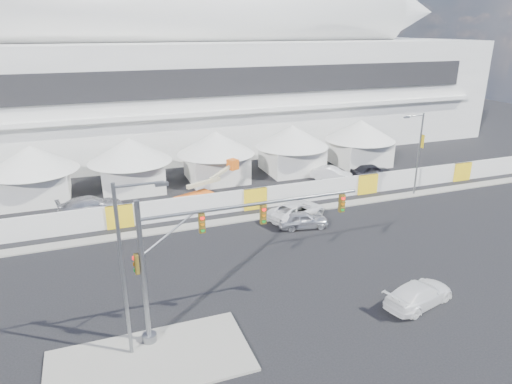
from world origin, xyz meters
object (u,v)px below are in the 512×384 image
object	(u,v)px
lot_car_a	(332,174)
lot_car_b	(372,171)
pickup_near	(419,294)
traffic_mast	(193,257)
sedan_silver	(303,220)
pickup_curb	(296,211)
boom_lift	(201,195)
lot_car_c	(91,206)
streetlight_curb	(418,149)
streetlight_median	(127,260)

from	to	relation	value
lot_car_a	lot_car_b	xyz separation A→B (m)	(4.50, -0.91, 0.08)
pickup_near	traffic_mast	size ratio (longest dim) A/B	0.40
sedan_silver	traffic_mast	size ratio (longest dim) A/B	0.34
pickup_curb	lot_car_a	bearing A→B (deg)	-67.21
traffic_mast	boom_lift	xyz separation A→B (m)	(4.86, 18.64, -3.71)
sedan_silver	lot_car_b	bearing A→B (deg)	-44.73
boom_lift	lot_car_c	bearing A→B (deg)	150.36
streetlight_curb	lot_car_b	bearing A→B (deg)	98.13
pickup_near	streetlight_curb	world-z (taller)	streetlight_curb
pickup_near	lot_car_a	xyz separation A→B (m)	(6.75, 22.77, 0.02)
sedan_silver	streetlight_median	bearing A→B (deg)	136.66
traffic_mast	streetlight_curb	distance (m)	28.92
sedan_silver	lot_car_a	bearing A→B (deg)	-30.00
traffic_mast	boom_lift	size ratio (longest dim) A/B	1.69
traffic_mast	streetlight_median	bearing A→B (deg)	-169.38
lot_car_b	lot_car_c	world-z (taller)	lot_car_b
pickup_near	lot_car_c	distance (m)	28.39
pickup_near	boom_lift	size ratio (longest dim) A/B	0.67
sedan_silver	streetlight_median	xyz separation A→B (m)	(-14.84, -11.22, 4.70)
sedan_silver	lot_car_a	size ratio (longest dim) A/B	0.94
sedan_silver	lot_car_c	distance (m)	18.92
lot_car_c	streetlight_median	bearing A→B (deg)	175.12
pickup_near	streetlight_median	bearing A→B (deg)	70.12
pickup_near	lot_car_c	world-z (taller)	lot_car_c
pickup_curb	streetlight_curb	bearing A→B (deg)	-106.50
streetlight_median	streetlight_curb	world-z (taller)	streetlight_median
lot_car_a	boom_lift	xyz separation A→B (m)	(-15.12, -2.16, 0.22)
lot_car_b	streetlight_curb	bearing A→B (deg)	-169.36
traffic_mast	pickup_near	bearing A→B (deg)	-8.45
lot_car_a	lot_car_b	size ratio (longest dim) A/B	0.93
lot_car_b	traffic_mast	distance (m)	31.77
pickup_curb	streetlight_curb	world-z (taller)	streetlight_curb
sedan_silver	streetlight_median	size ratio (longest dim) A/B	0.46
traffic_mast	boom_lift	bearing A→B (deg)	75.39
pickup_near	lot_car_c	size ratio (longest dim) A/B	0.87
sedan_silver	pickup_curb	bearing A→B (deg)	0.86
sedan_silver	lot_car_b	xyz separation A→B (m)	(12.93, 9.29, 0.10)
pickup_curb	pickup_near	bearing A→B (deg)	162.57
boom_lift	traffic_mast	bearing A→B (deg)	-127.30
lot_car_c	traffic_mast	bearing A→B (deg)	-175.50
sedan_silver	streetlight_median	distance (m)	19.19
sedan_silver	streetlight_curb	size ratio (longest dim) A/B	0.52
lot_car_c	pickup_near	bearing A→B (deg)	-149.71
lot_car_b	streetlight_median	distance (m)	34.83
streetlight_curb	traffic_mast	bearing A→B (deg)	-151.11
streetlight_median	streetlight_curb	xyz separation A→B (m)	(28.61, 14.59, -0.66)
lot_car_a	streetlight_curb	xyz separation A→B (m)	(5.34, -6.83, 4.02)
traffic_mast	streetlight_median	size ratio (longest dim) A/B	1.35
pickup_curb	lot_car_b	size ratio (longest dim) A/B	1.18
streetlight_curb	lot_car_a	bearing A→B (deg)	128.03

